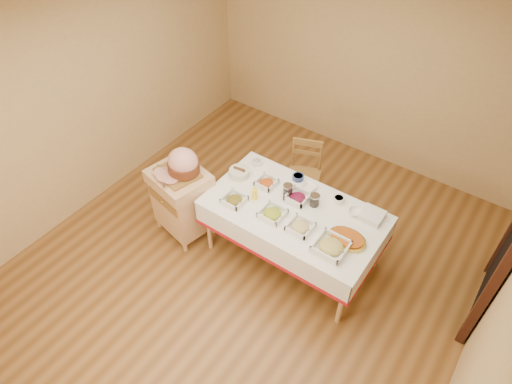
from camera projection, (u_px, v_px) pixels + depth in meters
room_shell at (253, 175)px, 4.22m from camera, size 5.00×5.00×5.00m
dining_table at (293, 220)px, 4.76m from camera, size 1.82×1.02×0.76m
butcher_cart at (182, 199)px, 5.13m from camera, size 0.71×0.63×0.88m
dining_chair at (304, 174)px, 5.51m from camera, size 0.49×0.48×0.87m
ham_on_board at (182, 164)px, 4.77m from camera, size 0.47×0.45×0.31m
serving_dish_a at (234, 200)px, 4.70m from camera, size 0.22×0.22×0.10m
serving_dish_b at (272, 214)px, 4.56m from camera, size 0.24×0.24×0.10m
serving_dish_c at (300, 227)px, 4.43m from camera, size 0.23×0.23×0.09m
serving_dish_d at (331, 247)px, 4.25m from camera, size 0.30×0.30×0.11m
serving_dish_e at (266, 183)px, 4.89m from camera, size 0.21×0.20×0.10m
serving_dish_f at (298, 197)px, 4.73m from camera, size 0.23×0.22×0.11m
small_bowl_left at (257, 162)px, 5.14m from camera, size 0.12×0.12×0.05m
small_bowl_mid at (298, 177)px, 4.96m from camera, size 0.13×0.13×0.05m
small_bowl_right at (339, 199)px, 4.71m from camera, size 0.11×0.11×0.06m
bowl_white_imported at (309, 187)px, 4.85m from camera, size 0.16×0.16×0.04m
bowl_small_imported at (355, 212)px, 4.59m from camera, size 0.16×0.16×0.04m
preserve_jar_left at (288, 191)px, 4.76m from camera, size 0.11×0.11×0.13m
preserve_jar_right at (315, 201)px, 4.65m from camera, size 0.11×0.11×0.13m
mustard_bottle at (255, 194)px, 4.70m from camera, size 0.05×0.05×0.17m
bread_basket at (239, 173)px, 4.99m from camera, size 0.23×0.23×0.10m
plate_stack at (372, 216)px, 4.54m from camera, size 0.22×0.22×0.07m
brass_platter at (347, 239)px, 4.33m from camera, size 0.38×0.27×0.05m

